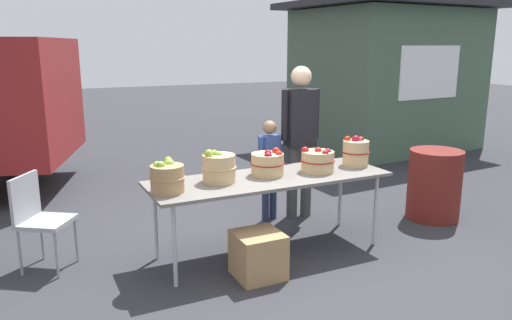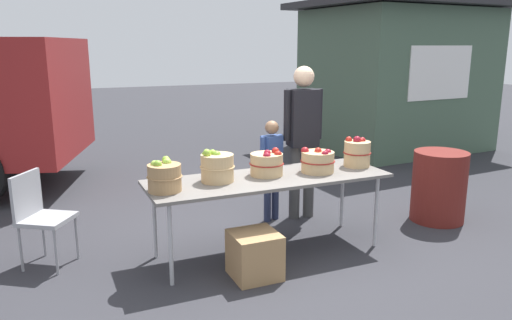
{
  "view_description": "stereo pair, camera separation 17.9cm",
  "coord_description": "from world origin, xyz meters",
  "px_view_note": "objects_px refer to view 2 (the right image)",
  "views": [
    {
      "loc": [
        -2.07,
        -3.98,
        1.96
      ],
      "look_at": [
        0.0,
        0.3,
        0.85
      ],
      "focal_mm": 34.67,
      "sensor_mm": 36.0,
      "label": 1
    },
    {
      "loc": [
        -1.91,
        -4.06,
        1.96
      ],
      "look_at": [
        0.0,
        0.3,
        0.85
      ],
      "focal_mm": 34.67,
      "sensor_mm": 36.0,
      "label": 2
    }
  ],
  "objects_px": {
    "apple_basket_green_1": "(217,167)",
    "produce_crate": "(255,255)",
    "apple_basket_red_2": "(357,152)",
    "apple_basket_green_0": "(164,177)",
    "folding_chair": "(39,211)",
    "trash_barrel": "(439,186)",
    "market_table": "(269,181)",
    "child_customer": "(272,162)",
    "apple_basket_red_0": "(267,164)",
    "apple_basket_red_1": "(318,161)",
    "vendor_adult": "(303,130)"
  },
  "relations": [
    {
      "from": "apple_basket_green_1",
      "to": "produce_crate",
      "type": "xyz_separation_m",
      "value": [
        0.16,
        -0.48,
        -0.69
      ]
    },
    {
      "from": "apple_basket_green_1",
      "to": "apple_basket_red_2",
      "type": "distance_m",
      "value": 1.5
    },
    {
      "from": "apple_basket_green_0",
      "to": "folding_chair",
      "type": "height_order",
      "value": "apple_basket_green_0"
    },
    {
      "from": "trash_barrel",
      "to": "apple_basket_green_1",
      "type": "bearing_deg",
      "value": 179.55
    },
    {
      "from": "market_table",
      "to": "folding_chair",
      "type": "distance_m",
      "value": 2.09
    },
    {
      "from": "apple_basket_red_2",
      "to": "folding_chair",
      "type": "relative_size",
      "value": 0.36
    },
    {
      "from": "child_customer",
      "to": "apple_basket_red_0",
      "type": "bearing_deg",
      "value": 46.06
    },
    {
      "from": "apple_basket_red_1",
      "to": "market_table",
      "type": "bearing_deg",
      "value": 177.64
    },
    {
      "from": "market_table",
      "to": "apple_basket_red_1",
      "type": "height_order",
      "value": "apple_basket_red_1"
    },
    {
      "from": "vendor_adult",
      "to": "trash_barrel",
      "type": "xyz_separation_m",
      "value": [
        1.37,
        -0.72,
        -0.62
      ]
    },
    {
      "from": "child_customer",
      "to": "trash_barrel",
      "type": "xyz_separation_m",
      "value": [
        1.73,
        -0.77,
        -0.28
      ]
    },
    {
      "from": "apple_basket_green_1",
      "to": "child_customer",
      "type": "xyz_separation_m",
      "value": [
        0.9,
        0.75,
        -0.21
      ]
    },
    {
      "from": "apple_basket_red_1",
      "to": "folding_chair",
      "type": "bearing_deg",
      "value": 166.98
    },
    {
      "from": "apple_basket_red_0",
      "to": "produce_crate",
      "type": "relative_size",
      "value": 0.83
    },
    {
      "from": "apple_basket_green_1",
      "to": "trash_barrel",
      "type": "height_order",
      "value": "apple_basket_green_1"
    },
    {
      "from": "apple_basket_red_0",
      "to": "folding_chair",
      "type": "relative_size",
      "value": 0.38
    },
    {
      "from": "apple_basket_red_0",
      "to": "apple_basket_red_2",
      "type": "relative_size",
      "value": 1.05
    },
    {
      "from": "apple_basket_green_0",
      "to": "child_customer",
      "type": "height_order",
      "value": "child_customer"
    },
    {
      "from": "apple_basket_red_1",
      "to": "apple_basket_red_2",
      "type": "relative_size",
      "value": 1.08
    },
    {
      "from": "produce_crate",
      "to": "folding_chair",
      "type": "bearing_deg",
      "value": 149.25
    },
    {
      "from": "apple_basket_red_0",
      "to": "market_table",
      "type": "bearing_deg",
      "value": -100.71
    },
    {
      "from": "market_table",
      "to": "apple_basket_green_1",
      "type": "relative_size",
      "value": 7.25
    },
    {
      "from": "market_table",
      "to": "child_customer",
      "type": "bearing_deg",
      "value": 62.89
    },
    {
      "from": "apple_basket_red_2",
      "to": "apple_basket_green_0",
      "type": "bearing_deg",
      "value": -177.51
    },
    {
      "from": "apple_basket_green_1",
      "to": "apple_basket_red_0",
      "type": "relative_size",
      "value": 0.96
    },
    {
      "from": "apple_basket_red_2",
      "to": "trash_barrel",
      "type": "bearing_deg",
      "value": 0.16
    },
    {
      "from": "apple_basket_green_1",
      "to": "folding_chair",
      "type": "relative_size",
      "value": 0.37
    },
    {
      "from": "market_table",
      "to": "child_customer",
      "type": "height_order",
      "value": "child_customer"
    },
    {
      "from": "apple_basket_red_1",
      "to": "produce_crate",
      "type": "relative_size",
      "value": 0.85
    },
    {
      "from": "vendor_adult",
      "to": "trash_barrel",
      "type": "distance_m",
      "value": 1.67
    },
    {
      "from": "apple_basket_green_0",
      "to": "child_customer",
      "type": "bearing_deg",
      "value": 31.28
    },
    {
      "from": "vendor_adult",
      "to": "child_customer",
      "type": "relative_size",
      "value": 1.51
    },
    {
      "from": "market_table",
      "to": "vendor_adult",
      "type": "xyz_separation_m",
      "value": [
        0.77,
        0.75,
        0.31
      ]
    },
    {
      "from": "apple_basket_green_1",
      "to": "trash_barrel",
      "type": "xyz_separation_m",
      "value": [
        2.64,
        -0.02,
        -0.49
      ]
    },
    {
      "from": "folding_chair",
      "to": "produce_crate",
      "type": "bearing_deg",
      "value": -86.78
    },
    {
      "from": "apple_basket_green_0",
      "to": "apple_basket_red_1",
      "type": "bearing_deg",
      "value": 1.45
    },
    {
      "from": "market_table",
      "to": "child_customer",
      "type": "xyz_separation_m",
      "value": [
        0.41,
        0.8,
        -0.03
      ]
    },
    {
      "from": "folding_chair",
      "to": "trash_barrel",
      "type": "bearing_deg",
      "value": -63.31
    },
    {
      "from": "trash_barrel",
      "to": "apple_basket_red_1",
      "type": "bearing_deg",
      "value": -178.17
    },
    {
      "from": "trash_barrel",
      "to": "folding_chair",
      "type": "bearing_deg",
      "value": 172.71
    },
    {
      "from": "apple_basket_red_2",
      "to": "child_customer",
      "type": "distance_m",
      "value": 1.0
    },
    {
      "from": "apple_basket_red_2",
      "to": "apple_basket_green_1",
      "type": "bearing_deg",
      "value": 179.08
    },
    {
      "from": "market_table",
      "to": "apple_basket_red_2",
      "type": "relative_size",
      "value": 7.34
    },
    {
      "from": "apple_basket_green_1",
      "to": "apple_basket_red_0",
      "type": "distance_m",
      "value": 0.51
    },
    {
      "from": "market_table",
      "to": "apple_basket_red_1",
      "type": "xyz_separation_m",
      "value": [
        0.51,
        -0.02,
        0.15
      ]
    },
    {
      "from": "apple_basket_red_1",
      "to": "vendor_adult",
      "type": "xyz_separation_m",
      "value": [
        0.26,
        0.77,
        0.16
      ]
    },
    {
      "from": "apple_basket_red_1",
      "to": "apple_basket_red_2",
      "type": "bearing_deg",
      "value": 5.68
    },
    {
      "from": "apple_basket_red_0",
      "to": "folding_chair",
      "type": "distance_m",
      "value": 2.11
    },
    {
      "from": "apple_basket_red_1",
      "to": "vendor_adult",
      "type": "height_order",
      "value": "vendor_adult"
    },
    {
      "from": "apple_basket_red_2",
      "to": "trash_barrel",
      "type": "height_order",
      "value": "apple_basket_red_2"
    }
  ]
}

